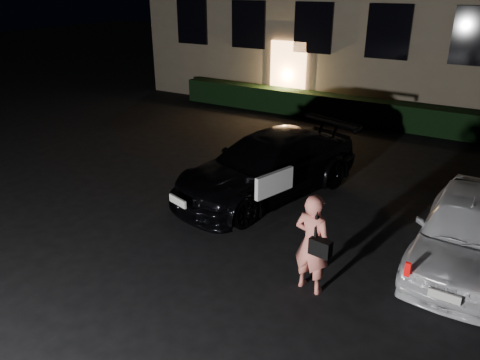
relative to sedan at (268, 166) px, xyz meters
The scene contains 5 objects.
ground 3.84m from the sedan, 81.94° to the right, with size 80.00×80.00×0.00m, color black.
hedge 6.78m from the sedan, 85.52° to the left, with size 15.00×0.70×0.85m, color black.
sedan is the anchor object (origin of this frame).
hatch 4.31m from the sedan, 10.98° to the right, with size 1.65×3.87×1.30m.
man 3.64m from the sedan, 51.59° to the right, with size 0.69×0.47×1.64m.
Camera 1 is at (3.95, -4.96, 4.52)m, focal length 35.00 mm.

